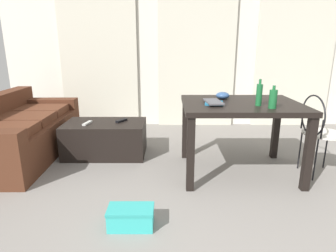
% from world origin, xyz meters
% --- Properties ---
extents(ground_plane, '(8.04, 8.04, 0.00)m').
position_xyz_m(ground_plane, '(0.00, 1.27, 0.00)').
color(ground_plane, gray).
extents(wall_back, '(6.15, 0.10, 2.63)m').
position_xyz_m(wall_back, '(0.00, 3.35, 1.32)').
color(wall_back, silver).
rests_on(wall_back, ground).
extents(curtains, '(4.37, 0.03, 2.37)m').
position_xyz_m(curtains, '(0.00, 3.26, 1.18)').
color(curtains, beige).
rests_on(curtains, ground).
extents(couch, '(0.88, 1.84, 0.73)m').
position_xyz_m(couch, '(-2.25, 1.83, 0.29)').
color(couch, '#4C2819').
rests_on(couch, ground).
extents(coffee_table, '(0.96, 0.57, 0.41)m').
position_xyz_m(coffee_table, '(-1.22, 1.89, 0.20)').
color(coffee_table, black).
rests_on(coffee_table, ground).
extents(craft_table, '(1.17, 0.91, 0.75)m').
position_xyz_m(craft_table, '(0.28, 1.38, 0.65)').
color(craft_table, black).
rests_on(craft_table, ground).
extents(wire_chair, '(0.42, 0.43, 0.84)m').
position_xyz_m(wire_chair, '(1.05, 1.32, 0.51)').
color(wire_chair, silver).
rests_on(wire_chair, ground).
extents(bottle_near, '(0.07, 0.07, 0.21)m').
position_xyz_m(bottle_near, '(0.49, 1.10, 0.84)').
color(bottle_near, '#195B2D').
rests_on(bottle_near, craft_table).
extents(bottle_far, '(0.06, 0.06, 0.25)m').
position_xyz_m(bottle_far, '(0.40, 1.22, 0.86)').
color(bottle_far, '#195B2D').
rests_on(bottle_far, craft_table).
extents(bowl, '(0.14, 0.14, 0.07)m').
position_xyz_m(bowl, '(0.12, 1.58, 0.79)').
color(bowl, '#2D4C7A').
rests_on(bowl, craft_table).
extents(book_stack, '(0.20, 0.31, 0.03)m').
position_xyz_m(book_stack, '(-0.01, 1.30, 0.77)').
color(book_stack, '#1E668C').
rests_on(book_stack, craft_table).
extents(scissors, '(0.05, 0.10, 0.00)m').
position_xyz_m(scissors, '(0.68, 1.61, 0.75)').
color(scissors, '#9EA0A5').
rests_on(scissors, craft_table).
extents(tv_remote_primary, '(0.13, 0.17, 0.02)m').
position_xyz_m(tv_remote_primary, '(-1.03, 1.93, 0.42)').
color(tv_remote_primary, black).
rests_on(tv_remote_primary, coffee_table).
extents(tv_remote_secondary, '(0.08, 0.19, 0.02)m').
position_xyz_m(tv_remote_secondary, '(-1.41, 1.82, 0.42)').
color(tv_remote_secondary, '#B7B7B2').
rests_on(tv_remote_secondary, coffee_table).
extents(shoebox, '(0.34, 0.19, 0.16)m').
position_xyz_m(shoebox, '(-0.73, 0.41, 0.08)').
color(shoebox, '#33B2AD').
rests_on(shoebox, ground).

